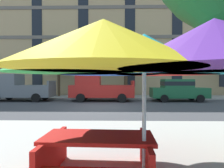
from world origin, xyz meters
TOP-DOWN VIEW (x-y plane):
  - ground_plane at (0.00, 0.00)m, footprint 120.00×120.00m
  - sidewalk_far at (0.00, 6.80)m, footprint 56.00×3.60m
  - apartment_building at (0.00, 14.99)m, footprint 40.51×12.08m
  - pickup_gray at (-6.96, 3.70)m, footprint 5.10×2.12m
  - pickup_red at (-0.35, 3.70)m, footprint 5.10×2.12m
  - sedan_green at (6.02, 3.70)m, footprint 4.40×1.98m
  - street_tree_left at (-4.59, 7.15)m, footprint 3.42×3.42m
  - street_tree_middle at (1.86, 7.17)m, footprint 2.94×3.19m
  - patio_umbrella at (1.43, -9.00)m, footprint 4.12×3.82m
  - picnic_table at (0.72, -8.74)m, footprint 1.86×1.59m

SIDE VIEW (x-z plane):
  - ground_plane at x=0.00m, z-range 0.00..0.00m
  - sidewalk_far at x=0.00m, z-range 0.00..0.12m
  - picnic_table at x=0.72m, z-range 0.10..0.87m
  - sedan_green at x=6.02m, z-range 0.06..1.84m
  - pickup_gray at x=-6.96m, z-range -0.07..2.13m
  - pickup_red at x=-0.35m, z-range -0.07..2.13m
  - patio_umbrella at x=1.43m, z-range 0.86..3.23m
  - street_tree_left at x=-4.59m, z-range 1.13..6.99m
  - street_tree_middle at x=1.86m, z-range 1.35..7.29m
  - apartment_building at x=0.00m, z-range 0.00..16.00m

